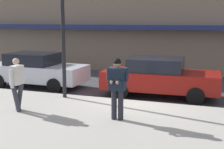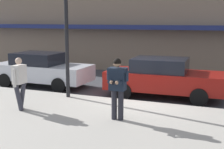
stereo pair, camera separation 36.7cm
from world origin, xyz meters
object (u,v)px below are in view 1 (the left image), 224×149
at_px(parked_sedan_mid, 159,77).
at_px(street_lamp_post, 63,16).
at_px(parked_sedan_near, 36,70).
at_px(pedestrian_in_light_coat, 17,81).
at_px(man_texting_on_phone, 117,82).

xyz_separation_m(parked_sedan_mid, street_lamp_post, (-3.22, -1.83, 2.35)).
height_order(parked_sedan_near, pedestrian_in_light_coat, pedestrian_in_light_coat).
bearing_deg(street_lamp_post, pedestrian_in_light_coat, -105.79).
bearing_deg(parked_sedan_near, street_lamp_post, -36.93).
bearing_deg(parked_sedan_mid, parked_sedan_near, -179.70).
distance_m(parked_sedan_near, parked_sedan_mid, 5.61).
relative_size(parked_sedan_near, street_lamp_post, 0.93).
bearing_deg(parked_sedan_mid, pedestrian_in_light_coat, -134.41).
distance_m(parked_sedan_near, street_lamp_post, 3.80).
bearing_deg(parked_sedan_near, pedestrian_in_light_coat, -64.82).
bearing_deg(pedestrian_in_light_coat, man_texting_on_phone, 3.26).
xyz_separation_m(man_texting_on_phone, pedestrian_in_light_coat, (-3.28, -0.19, -0.14)).
relative_size(parked_sedan_mid, man_texting_on_phone, 2.53).
bearing_deg(pedestrian_in_light_coat, street_lamp_post, 74.21).
xyz_separation_m(parked_sedan_near, pedestrian_in_light_coat, (1.81, -3.85, 0.32)).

